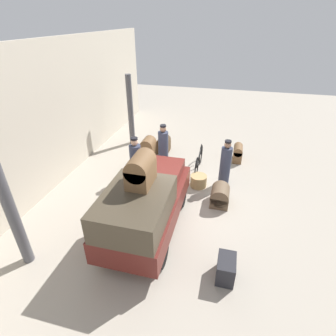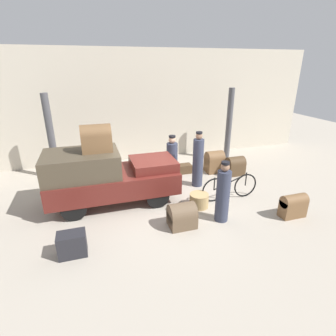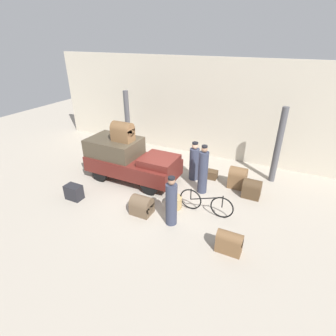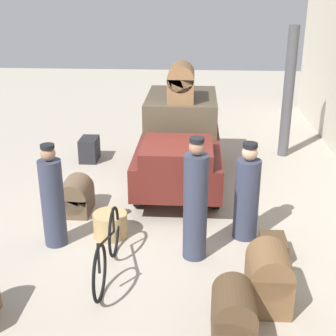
% 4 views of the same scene
% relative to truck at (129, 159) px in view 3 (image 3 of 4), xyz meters
% --- Properties ---
extents(ground_plane, '(30.00, 30.00, 0.00)m').
position_rel_truck_xyz_m(ground_plane, '(1.61, -0.33, -0.88)').
color(ground_plane, '#A89E8E').
extents(station_building_facade, '(16.00, 0.15, 4.50)m').
position_rel_truck_xyz_m(station_building_facade, '(1.61, 3.74, 1.37)').
color(station_building_facade, beige).
rests_on(station_building_facade, ground).
extents(canopy_pillar_left, '(0.24, 0.24, 3.01)m').
position_rel_truck_xyz_m(canopy_pillar_left, '(-1.62, 2.41, 0.62)').
color(canopy_pillar_left, '#4C4C51').
rests_on(canopy_pillar_left, ground).
extents(canopy_pillar_right, '(0.24, 0.24, 3.01)m').
position_rel_truck_xyz_m(canopy_pillar_right, '(5.27, 2.41, 0.62)').
color(canopy_pillar_right, '#4C4C51').
rests_on(canopy_pillar_right, ground).
extents(truck, '(3.69, 1.59, 1.64)m').
position_rel_truck_xyz_m(truck, '(0.00, 0.00, 0.00)').
color(truck, black).
rests_on(truck, ground).
extents(bicycle, '(1.83, 0.04, 0.81)m').
position_rel_truck_xyz_m(bicycle, '(3.56, -0.87, -0.49)').
color(bicycle, black).
rests_on(bicycle, ground).
extents(wicker_basket, '(0.55, 0.55, 0.40)m').
position_rel_truck_xyz_m(wicker_basket, '(2.48, -1.03, -0.68)').
color(wicker_basket, tan).
rests_on(wicker_basket, ground).
extents(porter_standing_middle, '(0.35, 0.35, 1.88)m').
position_rel_truck_xyz_m(porter_standing_middle, '(3.01, 0.34, -0.02)').
color(porter_standing_middle, '#33384C').
rests_on(porter_standing_middle, ground).
extents(porter_carrying_trunk, '(0.39, 0.39, 1.60)m').
position_rel_truck_xyz_m(porter_carrying_trunk, '(2.36, 1.15, -0.16)').
color(porter_carrying_trunk, '#33384C').
rests_on(porter_carrying_trunk, ground).
extents(porter_with_bicycle, '(0.36, 0.36, 1.65)m').
position_rel_truck_xyz_m(porter_with_bicycle, '(2.77, -1.84, -0.13)').
color(porter_with_bicycle, '#33384C').
rests_on(porter_with_bicycle, ground).
extents(suitcase_tan_flat, '(0.63, 0.49, 0.70)m').
position_rel_truck_xyz_m(suitcase_tan_flat, '(4.74, 0.80, -0.54)').
color(suitcase_tan_flat, '#4C3823').
rests_on(suitcase_tan_flat, ground).
extents(suitcase_black_upright, '(0.52, 0.37, 0.33)m').
position_rel_truck_xyz_m(suitcase_black_upright, '(2.98, 1.51, -0.72)').
color(suitcase_black_upright, '#4C3823').
rests_on(suitcase_black_upright, ground).
extents(trunk_umber_medium, '(0.65, 0.54, 0.83)m').
position_rel_truck_xyz_m(trunk_umber_medium, '(4.11, 1.28, -0.47)').
color(trunk_umber_medium, brown).
rests_on(trunk_umber_medium, ground).
extents(trunk_wicker_pale, '(0.59, 0.39, 0.54)m').
position_rel_truck_xyz_m(trunk_wicker_pale, '(-0.97, -2.14, -0.62)').
color(trunk_wicker_pale, '#232328').
rests_on(trunk_wicker_pale, ground).
extents(trunk_large_brown, '(0.69, 0.34, 0.65)m').
position_rel_truck_xyz_m(trunk_large_brown, '(4.69, -2.26, -0.54)').
color(trunk_large_brown, brown).
rests_on(trunk_large_brown, ground).
extents(suitcase_small_leather, '(0.67, 0.55, 0.64)m').
position_rel_truck_xyz_m(suitcase_small_leather, '(1.67, -1.80, -0.59)').
color(suitcase_small_leather, brown).
rests_on(suitcase_small_leather, ground).
extents(trunk_on_truck_roof, '(0.80, 0.52, 0.75)m').
position_rel_truck_xyz_m(trunk_on_truck_roof, '(-0.19, -0.00, 1.12)').
color(trunk_on_truck_roof, brown).
rests_on(trunk_on_truck_roof, truck).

